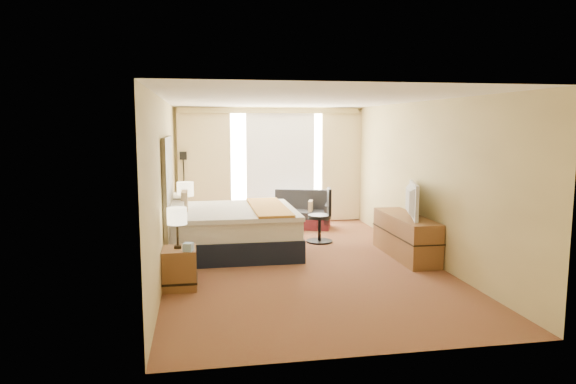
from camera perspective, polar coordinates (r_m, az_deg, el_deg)
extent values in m
cube|color=maroon|center=(8.45, 1.24, -7.71)|extent=(4.20, 7.00, 0.02)
cube|color=white|center=(8.16, 1.29, 10.19)|extent=(4.20, 7.00, 0.02)
cube|color=#E0CC88|center=(11.64, -2.11, 2.99)|extent=(4.20, 0.02, 2.60)
cube|color=#E0CC88|center=(4.86, 9.37, -3.49)|extent=(4.20, 0.02, 2.60)
cube|color=#E0CC88|center=(8.06, -13.54, 0.77)|extent=(0.02, 7.00, 2.60)
cube|color=#E0CC88|center=(8.86, 14.72, 1.32)|extent=(0.02, 7.00, 2.60)
cube|color=black|center=(8.26, -13.17, 0.79)|extent=(0.06, 1.85, 1.50)
cube|color=brown|center=(7.22, -11.94, -8.27)|extent=(0.45, 0.52, 0.55)
cube|color=brown|center=(9.65, -11.47, -4.26)|extent=(0.45, 0.52, 0.55)
cube|color=brown|center=(8.90, 12.93, -4.80)|extent=(0.50, 1.80, 0.70)
cube|color=white|center=(11.65, -0.87, 3.09)|extent=(2.30, 0.02, 2.30)
cube|color=beige|center=(11.42, -9.26, 2.66)|extent=(1.15, 0.09, 2.50)
cube|color=beige|center=(11.87, 5.90, 2.90)|extent=(0.90, 0.09, 2.50)
cube|color=silver|center=(11.61, -0.84, 2.83)|extent=(1.55, 0.04, 2.50)
cube|color=#E0CC88|center=(11.45, -2.03, 9.02)|extent=(4.00, 0.16, 0.12)
cube|color=black|center=(9.09, -6.35, -5.44)|extent=(2.25, 2.03, 0.37)
cube|color=white|center=(9.02, -6.38, -3.29)|extent=(2.19, 1.98, 0.32)
cube|color=white|center=(8.99, -5.85, -2.10)|extent=(2.05, 2.05, 0.07)
cube|color=gold|center=(9.04, -2.20, -1.67)|extent=(0.59, 2.05, 0.04)
cube|color=white|center=(8.47, -12.50, -1.92)|extent=(0.30, 0.83, 0.19)
cube|color=white|center=(9.44, -12.25, -0.95)|extent=(0.30, 0.83, 0.19)
cube|color=beige|center=(8.95, -11.41, -1.12)|extent=(0.11, 0.45, 0.39)
cube|color=#591920|center=(11.13, 1.37, -3.38)|extent=(1.42, 1.04, 0.23)
cube|color=#29282C|center=(11.06, 1.34, -2.48)|extent=(1.29, 0.88, 0.15)
cube|color=#29282C|center=(11.33, 1.54, -0.98)|extent=(1.16, 0.49, 0.50)
cube|color=#29282C|center=(11.18, -1.64, -2.23)|extent=(0.30, 0.68, 0.41)
cube|color=#29282C|center=(11.04, 4.42, -2.36)|extent=(0.30, 0.68, 0.41)
cube|color=beige|center=(11.01, 2.52, -1.71)|extent=(0.17, 0.32, 0.29)
cube|color=black|center=(11.51, -11.37, -3.68)|extent=(0.21, 0.21, 0.02)
cylinder|color=black|center=(11.39, -11.46, -0.03)|extent=(0.03, 0.03, 1.46)
cube|color=black|center=(11.32, -11.57, 3.98)|extent=(0.15, 0.15, 0.17)
cylinder|color=black|center=(9.81, 3.50, -5.47)|extent=(0.50, 0.50, 0.03)
cylinder|color=black|center=(9.76, 3.51, -4.07)|extent=(0.06, 0.06, 0.45)
cylinder|color=black|center=(9.72, 3.52, -2.75)|extent=(0.44, 0.44, 0.07)
cube|color=black|center=(9.68, 4.60, -1.05)|extent=(0.11, 0.40, 0.50)
cube|color=black|center=(7.16, -12.14, -5.97)|extent=(0.09, 0.09, 0.04)
cylinder|color=black|center=(7.12, -12.18, -4.53)|extent=(0.03, 0.03, 0.33)
cylinder|color=beige|center=(7.08, -12.24, -2.62)|extent=(0.26, 0.26, 0.23)
cube|color=black|center=(9.59, -11.27, -2.52)|extent=(0.11, 0.11, 0.04)
cylinder|color=black|center=(9.55, -11.30, -1.30)|extent=(0.03, 0.03, 0.37)
cylinder|color=beige|center=(9.52, -11.35, 0.32)|extent=(0.30, 0.30, 0.26)
cube|color=#9CC2F1|center=(6.97, -11.03, -6.02)|extent=(0.15, 0.15, 0.11)
cube|color=black|center=(9.54, -10.85, -2.45)|extent=(0.24, 0.21, 0.08)
imported|color=black|center=(8.63, 13.12, -0.88)|extent=(0.43, 0.99, 0.57)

